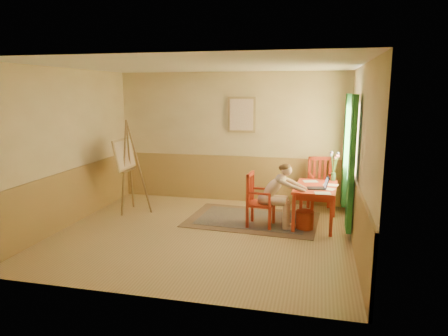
% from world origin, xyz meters
% --- Properties ---
extents(room, '(5.04, 4.54, 2.84)m').
position_xyz_m(room, '(0.00, 0.00, 1.40)').
color(room, tan).
rests_on(room, ground).
extents(wainscot, '(5.00, 4.50, 1.00)m').
position_xyz_m(wainscot, '(0.00, 0.80, 0.50)').
color(wainscot, tan).
rests_on(wainscot, room).
extents(window, '(0.12, 2.01, 2.20)m').
position_xyz_m(window, '(2.42, 1.10, 1.35)').
color(window, white).
rests_on(window, room).
extents(wall_portrait, '(0.60, 0.05, 0.76)m').
position_xyz_m(wall_portrait, '(0.25, 2.20, 1.90)').
color(wall_portrait, tan).
rests_on(wall_portrait, room).
extents(rug, '(2.50, 1.75, 0.02)m').
position_xyz_m(rug, '(0.72, 0.94, 0.01)').
color(rug, '#8C7251').
rests_on(rug, room).
extents(table, '(0.80, 1.25, 0.72)m').
position_xyz_m(table, '(1.86, 0.92, 0.63)').
color(table, red).
rests_on(table, room).
extents(chair_left, '(0.48, 0.46, 0.98)m').
position_xyz_m(chair_left, '(0.87, 0.60, 0.49)').
color(chair_left, red).
rests_on(chair_left, room).
extents(chair_back, '(0.56, 0.58, 1.08)m').
position_xyz_m(chair_back, '(1.95, 1.88, 0.54)').
color(chair_back, red).
rests_on(chair_back, room).
extents(figure, '(0.88, 0.40, 1.17)m').
position_xyz_m(figure, '(1.20, 0.58, 0.65)').
color(figure, beige).
rests_on(figure, room).
extents(laptop, '(0.38, 0.26, 0.22)m').
position_xyz_m(laptop, '(1.92, 0.73, 0.76)').
color(laptop, '#1E2338').
rests_on(laptop, table).
extents(papers, '(0.67, 1.12, 0.00)m').
position_xyz_m(papers, '(1.97, 0.88, 0.72)').
color(papers, white).
rests_on(papers, table).
extents(vase, '(0.20, 0.28, 0.56)m').
position_xyz_m(vase, '(2.17, 1.48, 0.98)').
color(vase, '#3F724C').
rests_on(vase, table).
extents(wastebasket, '(0.39, 0.39, 0.33)m').
position_xyz_m(wastebasket, '(1.69, 0.62, 0.17)').
color(wastebasket, '#B13C22').
rests_on(wastebasket, room).
extents(easel, '(0.63, 0.83, 1.85)m').
position_xyz_m(easel, '(-1.83, 0.92, 1.10)').
color(easel, olive).
rests_on(easel, room).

